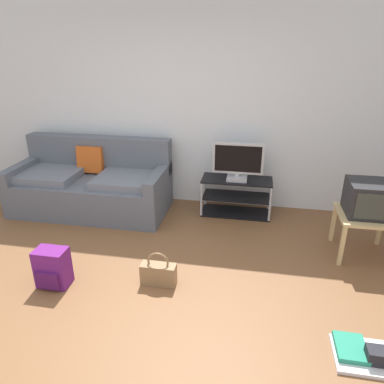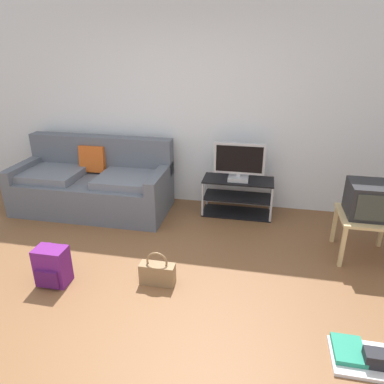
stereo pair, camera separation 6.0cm
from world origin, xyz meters
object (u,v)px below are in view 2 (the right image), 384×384
Objects in this scene: floor_tray at (361,356)px; flat_tv at (239,162)px; side_table at (367,222)px; handbag at (157,273)px; backpack at (52,266)px; couch at (94,185)px; crt_tv at (371,200)px; tv_stand at (237,197)px.

flat_tv is at bearing 116.01° from floor_tray.
side_table is 1.65× the size of handbag.
flat_tv is 1.88× the size of handbag.
floor_tray is at bearing -7.56° from backpack.
side_table is 1.33× the size of floor_tray.
couch is 3.41m from crt_tv.
flat_tv is at bearing 69.44° from handbag.
backpack is at bearing -130.92° from flat_tv.
couch reaches higher than handbag.
crt_tv is at bearing -27.69° from flat_tv.
floor_tray is at bearing -63.99° from flat_tv.
backpack is (-3.00, -1.10, -0.47)m from crt_tv.
tv_stand is 2.66× the size of handbag.
couch is 4.61× the size of crt_tv.
side_table is 1.27× the size of crt_tv.
flat_tv reaches higher than tv_stand.
tv_stand is 2.45m from backpack.
floor_tray is (1.09, -2.24, -0.69)m from flat_tv.
handbag is at bearing -155.72° from crt_tv.
tv_stand is at bearing 151.61° from crt_tv.
couch is 1.71m from backpack.
floor_tray is at bearing -101.73° from crt_tv.
tv_stand is 2.42× the size of backpack.
backpack is at bearing -78.05° from couch.
floor_tray is (-0.31, -1.50, -0.62)m from crt_tv.
tv_stand is 1.65m from crt_tv.
floor_tray is at bearing -19.01° from handbag.
flat_tv is at bearing 152.31° from crt_tv.
flat_tv is (1.95, 0.18, 0.39)m from couch.
handbag is 0.81× the size of floor_tray.
backpack is at bearing -168.88° from handbag.
tv_stand reaches higher than side_table.
couch is at bearing 170.31° from side_table.
handbag is at bearing -110.56° from flat_tv.
tv_stand is at bearing 69.69° from handbag.
floor_tray is (1.71, -0.59, -0.08)m from handbag.
couch is at bearing -174.70° from flat_tv.
backpack is at bearing -159.79° from crt_tv.
floor_tray is (2.69, -0.40, -0.14)m from backpack.
couch reaches higher than side_table.
handbag is at bearing 11.97° from backpack.
tv_stand reaches higher than handbag.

